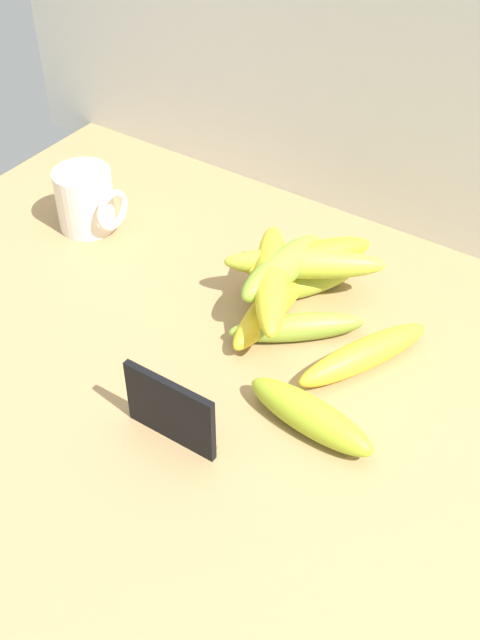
# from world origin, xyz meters

# --- Properties ---
(counter_top) EXTENTS (1.10, 0.76, 0.03)m
(counter_top) POSITION_xyz_m (0.00, 0.00, 0.01)
(counter_top) COLOR #A58254
(counter_top) RESTS_ON ground
(chalkboard_sign) EXTENTS (0.11, 0.02, 0.08)m
(chalkboard_sign) POSITION_xyz_m (0.00, -0.10, 0.07)
(chalkboard_sign) COLOR black
(chalkboard_sign) RESTS_ON counter_top
(coffee_mug) EXTENTS (0.10, 0.08, 0.09)m
(coffee_mug) POSITION_xyz_m (-0.34, 0.14, 0.07)
(coffee_mug) COLOR white
(coffee_mug) RESTS_ON counter_top
(banana_0) EXTENTS (0.15, 0.13, 0.03)m
(banana_0) POSITION_xyz_m (0.03, 0.10, 0.05)
(banana_0) COLOR #8AAA38
(banana_0) RESTS_ON counter_top
(banana_1) EXTENTS (0.16, 0.06, 0.04)m
(banana_1) POSITION_xyz_m (0.12, -0.01, 0.05)
(banana_1) COLOR #A8C22A
(banana_1) RESTS_ON counter_top
(banana_2) EXTENTS (0.12, 0.15, 0.04)m
(banana_2) POSITION_xyz_m (-0.01, 0.18, 0.05)
(banana_2) COLOR #A6B835
(banana_2) RESTS_ON counter_top
(banana_3) EXTENTS (0.05, 0.21, 0.04)m
(banana_3) POSITION_xyz_m (-0.02, 0.13, 0.05)
(banana_3) COLOR yellow
(banana_3) RESTS_ON counter_top
(banana_4) EXTENTS (0.11, 0.18, 0.04)m
(banana_4) POSITION_xyz_m (0.12, 0.11, 0.05)
(banana_4) COLOR yellow
(banana_4) RESTS_ON counter_top
(banana_5) EXTENTS (0.14, 0.20, 0.04)m
(banana_5) POSITION_xyz_m (-0.02, 0.12, 0.09)
(banana_5) COLOR yellow
(banana_5) RESTS_ON banana_3
(banana_6) EXTENTS (0.19, 0.14, 0.04)m
(banana_6) POSITION_xyz_m (0.00, 0.17, 0.09)
(banana_6) COLOR gold
(banana_6) RESTS_ON banana_2
(banana_7) EXTENTS (0.13, 0.16, 0.04)m
(banana_7) POSITION_xyz_m (-0.00, 0.19, 0.09)
(banana_7) COLOR gold
(banana_7) RESTS_ON banana_2
(banana_8) EXTENTS (0.06, 0.16, 0.04)m
(banana_8) POSITION_xyz_m (-0.02, 0.14, 0.09)
(banana_8) COLOR #8FBA36
(banana_8) RESTS_ON banana_3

